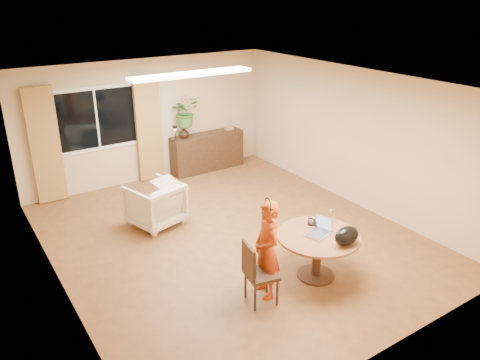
# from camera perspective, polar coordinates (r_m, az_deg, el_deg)

# --- Properties ---
(floor) EXTENTS (6.50, 6.50, 0.00)m
(floor) POSITION_cam_1_polar(r_m,az_deg,el_deg) (7.99, -1.10, -6.93)
(floor) COLOR brown
(floor) RESTS_ON ground
(ceiling) EXTENTS (6.50, 6.50, 0.00)m
(ceiling) POSITION_cam_1_polar(r_m,az_deg,el_deg) (7.10, -1.26, 11.73)
(ceiling) COLOR white
(ceiling) RESTS_ON wall_back
(wall_back) EXTENTS (5.50, 0.00, 5.50)m
(wall_back) POSITION_cam_1_polar(r_m,az_deg,el_deg) (10.21, -11.07, 7.13)
(wall_back) COLOR tan
(wall_back) RESTS_ON floor
(wall_left) EXTENTS (0.00, 6.50, 6.50)m
(wall_left) POSITION_cam_1_polar(r_m,az_deg,el_deg) (6.52, -22.07, -2.95)
(wall_left) COLOR tan
(wall_left) RESTS_ON floor
(wall_right) EXTENTS (0.00, 6.50, 6.50)m
(wall_right) POSITION_cam_1_polar(r_m,az_deg,el_deg) (9.13, 13.61, 5.12)
(wall_right) COLOR tan
(wall_right) RESTS_ON floor
(window) EXTENTS (1.70, 0.03, 1.30)m
(window) POSITION_cam_1_polar(r_m,az_deg,el_deg) (9.80, -17.06, 7.13)
(window) COLOR white
(window) RESTS_ON wall_back
(curtain_left) EXTENTS (0.55, 0.08, 2.25)m
(curtain_left) POSITION_cam_1_polar(r_m,az_deg,el_deg) (9.59, -22.65, 3.85)
(curtain_left) COLOR olive
(curtain_left) RESTS_ON wall_back
(curtain_right) EXTENTS (0.55, 0.08, 2.25)m
(curtain_right) POSITION_cam_1_polar(r_m,az_deg,el_deg) (10.15, -11.05, 6.12)
(curtain_right) COLOR olive
(curtain_right) RESTS_ON wall_back
(ceiling_panel) EXTENTS (2.20, 0.35, 0.05)m
(ceiling_panel) POSITION_cam_1_polar(r_m,az_deg,el_deg) (8.13, -5.90, 12.72)
(ceiling_panel) COLOR white
(ceiling_panel) RESTS_ON ceiling
(dining_table) EXTENTS (1.19, 1.19, 0.68)m
(dining_table) POSITION_cam_1_polar(r_m,az_deg,el_deg) (6.81, 9.46, -7.68)
(dining_table) COLOR brown
(dining_table) RESTS_ON floor
(dining_chair) EXTENTS (0.50, 0.47, 0.90)m
(dining_chair) POSITION_cam_1_polar(r_m,az_deg,el_deg) (6.25, 2.64, -11.22)
(dining_chair) COLOR black
(dining_chair) RESTS_ON floor
(child) EXTENTS (0.56, 0.43, 1.38)m
(child) POSITION_cam_1_polar(r_m,az_deg,el_deg) (6.28, 3.30, -8.48)
(child) COLOR red
(child) RESTS_ON floor
(laptop) EXTENTS (0.44, 0.36, 0.25)m
(laptop) POSITION_cam_1_polar(r_m,az_deg,el_deg) (6.67, 9.52, -5.68)
(laptop) COLOR #B7B7BC
(laptop) RESTS_ON dining_table
(tumbler) EXTENTS (0.08, 0.08, 0.11)m
(tumbler) POSITION_cam_1_polar(r_m,az_deg,el_deg) (6.96, 8.56, -5.06)
(tumbler) COLOR white
(tumbler) RESTS_ON dining_table
(wine_glass) EXTENTS (0.08, 0.08, 0.21)m
(wine_glass) POSITION_cam_1_polar(r_m,az_deg,el_deg) (7.06, 11.01, -4.34)
(wine_glass) COLOR white
(wine_glass) RESTS_ON dining_table
(pot_lid) EXTENTS (0.27, 0.27, 0.04)m
(pot_lid) POSITION_cam_1_polar(r_m,az_deg,el_deg) (7.04, 9.31, -5.10)
(pot_lid) COLOR white
(pot_lid) RESTS_ON dining_table
(handbag) EXTENTS (0.40, 0.23, 0.26)m
(handbag) POSITION_cam_1_polar(r_m,az_deg,el_deg) (6.52, 12.89, -6.64)
(handbag) COLOR black
(handbag) RESTS_ON dining_table
(armchair) EXTENTS (1.02, 1.03, 0.77)m
(armchair) POSITION_cam_1_polar(r_m,az_deg,el_deg) (8.38, -10.32, -2.90)
(armchair) COLOR beige
(armchair) RESTS_ON floor
(throw) EXTENTS (0.58, 0.65, 0.03)m
(throw) POSITION_cam_1_polar(r_m,az_deg,el_deg) (8.24, -8.68, -0.16)
(throw) COLOR beige
(throw) RESTS_ON armchair
(sideboard) EXTENTS (1.72, 0.42, 0.86)m
(sideboard) POSITION_cam_1_polar(r_m,az_deg,el_deg) (10.79, -4.00, 3.46)
(sideboard) COLOR black
(sideboard) RESTS_ON floor
(vase) EXTENTS (0.28, 0.28, 0.25)m
(vase) POSITION_cam_1_polar(r_m,az_deg,el_deg) (10.36, -6.87, 5.77)
(vase) COLOR black
(vase) RESTS_ON sideboard
(bouquet) EXTENTS (0.72, 0.67, 0.66)m
(bouquet) POSITION_cam_1_polar(r_m,az_deg,el_deg) (10.27, -6.70, 8.26)
(bouquet) COLOR #266425
(bouquet) RESTS_ON vase
(book_stack) EXTENTS (0.20, 0.16, 0.07)m
(book_stack) POSITION_cam_1_polar(r_m,az_deg,el_deg) (10.94, -1.33, 6.34)
(book_stack) COLOR #886545
(book_stack) RESTS_ON sideboard
(desk_lamp) EXTENTS (0.16, 0.16, 0.33)m
(desk_lamp) POSITION_cam_1_polar(r_m,az_deg,el_deg) (10.21, -7.90, 5.72)
(desk_lamp) COLOR black
(desk_lamp) RESTS_ON sideboard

